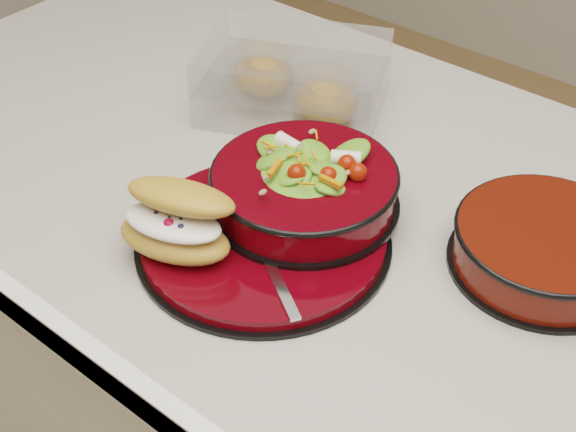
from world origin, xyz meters
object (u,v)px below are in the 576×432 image
Objects in this scene: salad_bowl at (304,182)px; extra_bowl at (545,246)px; croissant at (177,221)px; dinner_plate at (263,238)px; pastry_box at (294,80)px; fork at (270,264)px; island_counter at (275,377)px.

salad_bowl reaches higher than extra_bowl.
salad_bowl is 1.55× the size of croissant.
salad_bowl reaches higher than dinner_plate.
pastry_box is at bearing 168.66° from extra_bowl.
pastry_box is at bearing 89.86° from croissant.
salad_bowl is 1.56× the size of fork.
croissant is at bearing -97.06° from pastry_box.
croissant is 0.49× the size of pastry_box.
extra_bowl is at bearing 21.64° from salad_bowl.
salad_bowl reaches higher than pastry_box.
dinner_plate is 0.99× the size of pastry_box.
dinner_plate is 2.03× the size of croissant.
fork is 0.69× the size of extra_bowl.
pastry_box is (-0.20, 0.29, 0.02)m from fork.
dinner_plate is 1.42× the size of extra_bowl.
fork is 0.35m from pastry_box.
salad_bowl reaches higher than island_counter.
croissant is at bearing -112.88° from salad_bowl.
extra_bowl is at bearing -14.99° from fork.
fork is (0.10, 0.04, -0.04)m from croissant.
croissant is 0.40m from extra_bowl.
croissant is (-0.06, -0.14, 0.00)m from salad_bowl.
pastry_box is (-0.16, 0.19, -0.01)m from salad_bowl.
pastry_box is (-0.16, 0.25, 0.03)m from dinner_plate.
salad_bowl is 1.08× the size of extra_bowl.
croissant reaches higher than island_counter.
dinner_plate is at bearing 79.65° from fork.
dinner_plate is at bearing -147.31° from extra_bowl.
pastry_box reaches higher than island_counter.
island_counter is at bearing 126.96° from dinner_plate.
pastry_box is at bearing 116.08° from island_counter.
fork is at bearing -79.94° from pastry_box.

